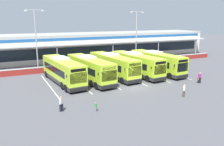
{
  "coord_description": "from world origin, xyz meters",
  "views": [
    {
      "loc": [
        -16.19,
        -26.79,
        9.31
      ],
      "look_at": [
        -1.87,
        3.0,
        1.6
      ],
      "focal_mm": 37.08,
      "sensor_mm": 36.0,
      "label": 1
    }
  ],
  "objects_px": {
    "pedestrian_in_dark_coat": "(61,103)",
    "lamp_post_west": "(36,37)",
    "coach_bus_leftmost": "(63,71)",
    "pedestrian_child": "(96,107)",
    "coach_bus_left_centre": "(90,69)",
    "pedestrian_approaching_bus": "(184,90)",
    "coach_bus_right_centre": "(136,65)",
    "coach_bus_rightmost": "(156,63)",
    "coach_bus_centre": "(113,66)",
    "lamp_post_centre": "(136,33)",
    "pedestrian_with_handbag": "(200,77)"
  },
  "relations": [
    {
      "from": "lamp_post_centre",
      "to": "pedestrian_child",
      "type": "bearing_deg",
      "value": -129.43
    },
    {
      "from": "coach_bus_rightmost",
      "to": "lamp_post_west",
      "type": "distance_m",
      "value": 21.8
    },
    {
      "from": "coach_bus_right_centre",
      "to": "coach_bus_leftmost",
      "type": "bearing_deg",
      "value": 178.23
    },
    {
      "from": "coach_bus_leftmost",
      "to": "lamp_post_centre",
      "type": "xyz_separation_m",
      "value": [
        18.83,
        10.08,
        4.5
      ]
    },
    {
      "from": "pedestrian_in_dark_coat",
      "to": "pedestrian_child",
      "type": "bearing_deg",
      "value": -26.3
    },
    {
      "from": "pedestrian_approaching_bus",
      "to": "coach_bus_centre",
      "type": "bearing_deg",
      "value": 104.01
    },
    {
      "from": "coach_bus_centre",
      "to": "lamp_post_centre",
      "type": "distance_m",
      "value": 15.04
    },
    {
      "from": "pedestrian_approaching_bus",
      "to": "lamp_post_west",
      "type": "height_order",
      "value": "lamp_post_west"
    },
    {
      "from": "lamp_post_centre",
      "to": "pedestrian_approaching_bus",
      "type": "bearing_deg",
      "value": -107.27
    },
    {
      "from": "pedestrian_with_handbag",
      "to": "lamp_post_centre",
      "type": "xyz_separation_m",
      "value": [
        0.54,
        19.08,
        5.43
      ]
    },
    {
      "from": "pedestrian_child",
      "to": "coach_bus_centre",
      "type": "bearing_deg",
      "value": 57.32
    },
    {
      "from": "coach_bus_rightmost",
      "to": "lamp_post_centre",
      "type": "relative_size",
      "value": 1.12
    },
    {
      "from": "pedestrian_approaching_bus",
      "to": "coach_bus_leftmost",
      "type": "bearing_deg",
      "value": 132.18
    },
    {
      "from": "coach_bus_centre",
      "to": "coach_bus_right_centre",
      "type": "height_order",
      "value": "same"
    },
    {
      "from": "coach_bus_centre",
      "to": "pedestrian_child",
      "type": "relative_size",
      "value": 12.28
    },
    {
      "from": "coach_bus_left_centre",
      "to": "lamp_post_west",
      "type": "distance_m",
      "value": 12.76
    },
    {
      "from": "coach_bus_leftmost",
      "to": "lamp_post_west",
      "type": "height_order",
      "value": "lamp_post_west"
    },
    {
      "from": "pedestrian_in_dark_coat",
      "to": "lamp_post_west",
      "type": "bearing_deg",
      "value": 87.98
    },
    {
      "from": "lamp_post_centre",
      "to": "coach_bus_centre",
      "type": "bearing_deg",
      "value": -136.51
    },
    {
      "from": "coach_bus_left_centre",
      "to": "coach_bus_centre",
      "type": "height_order",
      "value": "same"
    },
    {
      "from": "coach_bus_right_centre",
      "to": "coach_bus_rightmost",
      "type": "distance_m",
      "value": 4.13
    },
    {
      "from": "coach_bus_leftmost",
      "to": "coach_bus_left_centre",
      "type": "bearing_deg",
      "value": -8.96
    },
    {
      "from": "coach_bus_right_centre",
      "to": "lamp_post_centre",
      "type": "xyz_separation_m",
      "value": [
        6.37,
        10.47,
        4.5
      ]
    },
    {
      "from": "coach_bus_left_centre",
      "to": "coach_bus_right_centre",
      "type": "distance_m",
      "value": 8.46
    },
    {
      "from": "coach_bus_right_centre",
      "to": "pedestrian_in_dark_coat",
      "type": "xyz_separation_m",
      "value": [
        -15.36,
        -10.52,
        -0.91
      ]
    },
    {
      "from": "pedestrian_with_handbag",
      "to": "lamp_post_west",
      "type": "bearing_deg",
      "value": 137.79
    },
    {
      "from": "pedestrian_in_dark_coat",
      "to": "pedestrian_approaching_bus",
      "type": "distance_m",
      "value": 14.73
    },
    {
      "from": "coach_bus_centre",
      "to": "pedestrian_in_dark_coat",
      "type": "height_order",
      "value": "coach_bus_centre"
    },
    {
      "from": "lamp_post_west",
      "to": "coach_bus_leftmost",
      "type": "bearing_deg",
      "value": -77.14
    },
    {
      "from": "lamp_post_west",
      "to": "lamp_post_centre",
      "type": "height_order",
      "value": "same"
    },
    {
      "from": "pedestrian_child",
      "to": "coach_bus_leftmost",
      "type": "bearing_deg",
      "value": 91.27
    },
    {
      "from": "coach_bus_leftmost",
      "to": "pedestrian_child",
      "type": "distance_m",
      "value": 12.54
    },
    {
      "from": "coach_bus_left_centre",
      "to": "pedestrian_approaching_bus",
      "type": "relative_size",
      "value": 7.61
    },
    {
      "from": "coach_bus_rightmost",
      "to": "pedestrian_in_dark_coat",
      "type": "distance_m",
      "value": 22.08
    },
    {
      "from": "coach_bus_leftmost",
      "to": "coach_bus_left_centre",
      "type": "xyz_separation_m",
      "value": [
        4.0,
        -0.63,
        0.0
      ]
    },
    {
      "from": "pedestrian_approaching_bus",
      "to": "coach_bus_rightmost",
      "type": "bearing_deg",
      "value": 68.35
    },
    {
      "from": "coach_bus_leftmost",
      "to": "pedestrian_child",
      "type": "xyz_separation_m",
      "value": [
        0.28,
        -12.48,
        -1.24
      ]
    },
    {
      "from": "pedestrian_child",
      "to": "lamp_post_west",
      "type": "bearing_deg",
      "value": 96.38
    },
    {
      "from": "pedestrian_child",
      "to": "lamp_post_west",
      "type": "height_order",
      "value": "lamp_post_west"
    },
    {
      "from": "coach_bus_centre",
      "to": "lamp_post_west",
      "type": "relative_size",
      "value": 1.12
    },
    {
      "from": "coach_bus_leftmost",
      "to": "lamp_post_west",
      "type": "bearing_deg",
      "value": 102.86
    },
    {
      "from": "lamp_post_centre",
      "to": "lamp_post_west",
      "type": "bearing_deg",
      "value": -178.62
    },
    {
      "from": "coach_bus_leftmost",
      "to": "pedestrian_child",
      "type": "height_order",
      "value": "coach_bus_leftmost"
    },
    {
      "from": "coach_bus_centre",
      "to": "coach_bus_rightmost",
      "type": "xyz_separation_m",
      "value": [
        8.17,
        -0.76,
        0.0
      ]
    },
    {
      "from": "coach_bus_leftmost",
      "to": "pedestrian_approaching_bus",
      "type": "bearing_deg",
      "value": -47.82
    },
    {
      "from": "pedestrian_with_handbag",
      "to": "pedestrian_in_dark_coat",
      "type": "relative_size",
      "value": 1.0
    },
    {
      "from": "lamp_post_west",
      "to": "coach_bus_rightmost",
      "type": "bearing_deg",
      "value": -28.37
    },
    {
      "from": "coach_bus_rightmost",
      "to": "pedestrian_approaching_bus",
      "type": "height_order",
      "value": "coach_bus_rightmost"
    },
    {
      "from": "pedestrian_with_handbag",
      "to": "coach_bus_right_centre",
      "type": "bearing_deg",
      "value": 124.12
    },
    {
      "from": "pedestrian_child",
      "to": "pedestrian_in_dark_coat",
      "type": "bearing_deg",
      "value": 153.7
    }
  ]
}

